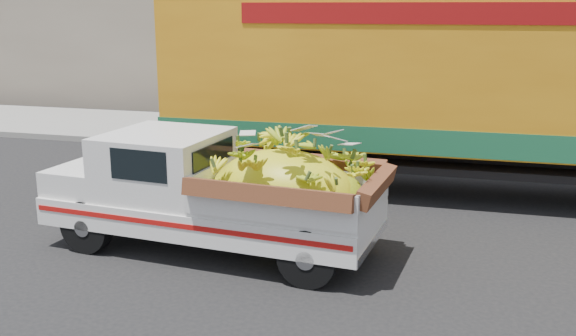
# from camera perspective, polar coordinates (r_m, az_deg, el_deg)

# --- Properties ---
(ground) EXTENTS (100.00, 100.00, 0.00)m
(ground) POSITION_cam_1_polar(r_m,az_deg,el_deg) (8.60, 2.38, -9.54)
(ground) COLOR black
(ground) RESTS_ON ground
(curb) EXTENTS (60.00, 0.25, 0.15)m
(curb) POSITION_cam_1_polar(r_m,az_deg,el_deg) (15.11, 8.31, 1.07)
(curb) COLOR gray
(curb) RESTS_ON ground
(sidewalk) EXTENTS (60.00, 4.00, 0.14)m
(sidewalk) POSITION_cam_1_polar(r_m,az_deg,el_deg) (17.15, 9.19, 2.58)
(sidewalk) COLOR gray
(sidewalk) RESTS_ON ground
(building_left) EXTENTS (18.00, 6.00, 5.00)m
(building_left) POSITION_cam_1_polar(r_m,az_deg,el_deg) (24.65, -8.15, 11.79)
(building_left) COLOR gray
(building_left) RESTS_ON ground
(pickup_truck) EXTENTS (4.94, 2.19, 1.68)m
(pickup_truck) POSITION_cam_1_polar(r_m,az_deg,el_deg) (9.11, -4.75, -2.15)
(pickup_truck) COLOR black
(pickup_truck) RESTS_ON ground
(semi_trailer) EXTENTS (12.01, 2.59, 3.80)m
(semi_trailer) POSITION_cam_1_polar(r_m,az_deg,el_deg) (12.25, 17.23, 7.27)
(semi_trailer) COLOR black
(semi_trailer) RESTS_ON ground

